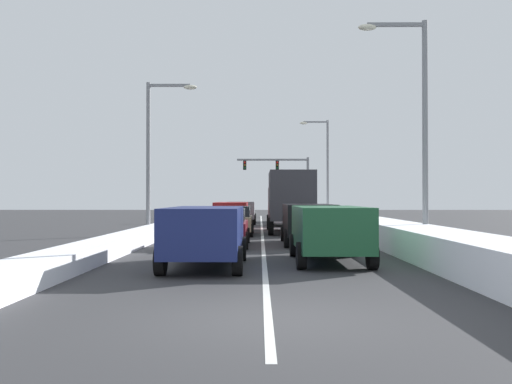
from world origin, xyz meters
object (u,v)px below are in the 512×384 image
Objects in this scene: suv_black_right_lane_second at (308,220)px; street_lamp_right_mid at (324,161)px; sedan_white_right_lane_fifth at (282,213)px; street_lamp_right_near at (416,113)px; box_truck_right_lane_third at (290,199)px; suv_gray_center_lane_fifth at (241,210)px; suv_green_right_lane_nearest at (329,228)px; suv_red_center_lane_fourth at (231,213)px; suv_navy_center_lane_nearest at (206,231)px; sedan_tan_center_lane_third at (234,220)px; traffic_light_gantry at (286,174)px; street_lamp_left_mid at (155,143)px; sedan_silver_right_lane_fourth at (284,215)px; sedan_maroon_center_lane_second at (224,227)px.

suv_black_right_lane_second is 28.29m from street_lamp_right_mid.
street_lamp_right_near is (4.19, -23.85, 4.40)m from sedan_white_right_lane_fifth.
suv_black_right_lane_second is 1.09× the size of sedan_white_right_lane_fifth.
suv_gray_center_lane_fifth is at bearing 106.06° from box_truck_right_lane_third.
suv_green_right_lane_nearest is 1.00× the size of suv_red_center_lane_fourth.
suv_navy_center_lane_nearest is 1.09× the size of sedan_tan_center_lane_third.
suv_black_right_lane_second and suv_gray_center_lane_fifth have the same top height.
traffic_light_gantry is at bearing 84.40° from suv_navy_center_lane_nearest.
sedan_white_right_lane_fifth is 0.92× the size of suv_red_center_lane_fourth.
street_lamp_left_mid is (-8.18, -29.18, 0.30)m from traffic_light_gantry.
box_truck_right_lane_third reaches higher than suv_green_right_lane_nearest.
suv_green_right_lane_nearest is 12.86m from sedan_tan_center_lane_third.
street_lamp_left_mid reaches higher than sedan_silver_right_lane_fourth.
suv_navy_center_lane_nearest is 10.31m from street_lamp_right_near.
sedan_silver_right_lane_fourth is 0.50× the size of street_lamp_right_mid.
sedan_white_right_lane_fifth is 22.92m from sedan_maroon_center_lane_second.
sedan_tan_center_lane_third is at bearing 105.37° from suv_green_right_lane_nearest.
street_lamp_right_mid is at bearing 82.10° from suv_black_right_lane_second.
suv_black_right_lane_second reaches higher than sedan_silver_right_lane_fourth.
suv_navy_center_lane_nearest is at bearing -114.26° from suv_black_right_lane_second.
sedan_tan_center_lane_third is at bearing 120.04° from suv_black_right_lane_second.
suv_black_right_lane_second is 3.58m from sedan_maroon_center_lane_second.
traffic_light_gantry reaches higher than suv_navy_center_lane_nearest.
street_lamp_left_mid is (-4.11, -12.77, 3.78)m from suv_gray_center_lane_fifth.
suv_green_right_lane_nearest is 1.09× the size of sedan_white_right_lane_fifth.
box_truck_right_lane_third is 1.47× the size of suv_navy_center_lane_nearest.
sedan_maroon_center_lane_second is 19.60m from suv_gray_center_lane_fifth.
suv_red_center_lane_fourth and suv_gray_center_lane_fifth have the same top height.
box_truck_right_lane_third reaches higher than sedan_maroon_center_lane_second.
suv_black_right_lane_second is (-0.05, 6.59, 0.00)m from suv_green_right_lane_nearest.
street_lamp_left_mid is (-7.18, -2.11, 2.90)m from box_truck_right_lane_third.
street_lamp_right_mid is at bearing 51.18° from suv_gray_center_lane_fifth.
sedan_silver_right_lane_fourth is at bearing 52.55° from suv_red_center_lane_fourth.
box_truck_right_lane_third is 0.95× the size of traffic_light_gantry.
street_lamp_right_mid reaches higher than sedan_maroon_center_lane_second.
suv_green_right_lane_nearest is 14.66m from box_truck_right_lane_third.
suv_gray_center_lane_fifth is (-0.04, 12.89, 0.25)m from sedan_tan_center_lane_third.
suv_black_right_lane_second is at bearing 14.66° from sedan_maroon_center_lane_second.
street_lamp_left_mid is (-3.97, 13.76, 3.78)m from suv_navy_center_lane_nearest.
sedan_white_right_lane_fifth is at bearing 81.96° from sedan_maroon_center_lane_second.
suv_red_center_lane_fourth reaches higher than sedan_maroon_center_lane_second.
street_lamp_left_mid is at bearing -124.94° from sedan_silver_right_lane_fourth.
sedan_maroon_center_lane_second is at bearing -96.55° from traffic_light_gantry.
box_truck_right_lane_third is at bearing 78.58° from suv_navy_center_lane_nearest.
suv_red_center_lane_fourth is (-0.35, 12.57, 0.25)m from sedan_maroon_center_lane_second.
suv_green_right_lane_nearest is 1.09× the size of sedan_silver_right_lane_fourth.
traffic_light_gantry reaches higher than box_truck_right_lane_third.
sedan_silver_right_lane_fourth is 13.19m from street_lamp_left_mid.
sedan_silver_right_lane_fourth is at bearing 55.06° from street_lamp_left_mid.
suv_black_right_lane_second is at bearing -97.90° from street_lamp_right_mid.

